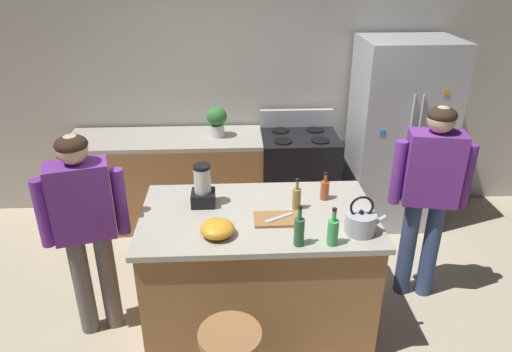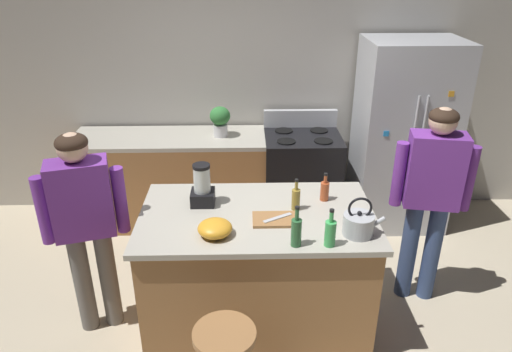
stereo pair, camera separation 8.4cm
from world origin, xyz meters
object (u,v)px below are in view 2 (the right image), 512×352
(person_by_sink_right, at_px, (431,189))
(blender_appliance, at_px, (202,188))
(bottle_vinegar, at_px, (296,198))
(person_by_island_left, at_px, (85,217))
(cutting_board, at_px, (275,219))
(kitchen_island, at_px, (257,269))
(potted_plant, at_px, (220,119))
(mixing_bowl, at_px, (215,228))
(refrigerator, at_px, (403,137))
(bottle_cooking_sauce, at_px, (325,190))
(bottle_olive_oil, at_px, (296,231))
(bottle_soda, at_px, (330,232))
(tea_kettle, at_px, (359,224))
(stove_range, at_px, (301,178))
(chef_knife, at_px, (278,218))

(person_by_sink_right, xyz_separation_m, blender_appliance, (-1.71, -0.11, 0.09))
(bottle_vinegar, bearing_deg, person_by_island_left, -177.07)
(blender_appliance, xyz_separation_m, cutting_board, (0.51, -0.26, -0.12))
(kitchen_island, xyz_separation_m, potted_plant, (-0.32, 1.55, 0.65))
(person_by_island_left, distance_m, mixing_bowl, 0.95)
(refrigerator, relative_size, bottle_cooking_sauce, 8.74)
(person_by_island_left, bearing_deg, person_by_sink_right, 6.47)
(blender_appliance, height_order, bottle_olive_oil, blender_appliance)
(person_by_island_left, xyz_separation_m, bottle_soda, (1.63, -0.39, 0.10))
(bottle_olive_oil, xyz_separation_m, bottle_vinegar, (0.04, 0.46, -0.02))
(cutting_board, bearing_deg, potted_plant, 104.87)
(kitchen_island, relative_size, cutting_board, 5.49)
(person_by_sink_right, xyz_separation_m, tea_kettle, (-0.67, -0.55, 0.04))
(bottle_soda, xyz_separation_m, tea_kettle, (0.21, 0.12, -0.02))
(mixing_bowl, bearing_deg, bottle_olive_oil, -14.37)
(stove_range, distance_m, mixing_bowl, 2.02)
(kitchen_island, xyz_separation_m, cutting_board, (0.12, -0.10, 0.48))
(refrigerator, xyz_separation_m, cutting_board, (-1.38, -1.60, 0.01))
(bottle_olive_oil, relative_size, bottle_cooking_sauce, 1.28)
(bottle_olive_oil, xyz_separation_m, bottle_cooking_sauce, (0.27, 0.59, -0.02))
(person_by_sink_right, height_order, cutting_board, person_by_sink_right)
(refrigerator, distance_m, mixing_bowl, 2.50)
(kitchen_island, distance_m, person_by_island_left, 1.28)
(bottle_olive_oil, distance_m, bottle_soda, 0.21)
(cutting_board, bearing_deg, person_by_island_left, 176.44)
(person_by_sink_right, distance_m, potted_plant, 2.09)
(blender_appliance, height_order, bottle_soda, blender_appliance)
(bottle_soda, bearing_deg, tea_kettle, 31.04)
(mixing_bowl, bearing_deg, refrigerator, 44.87)
(person_by_sink_right, relative_size, tea_kettle, 5.91)
(person_by_island_left, relative_size, cutting_board, 5.22)
(chef_knife, bearing_deg, tea_kettle, -49.30)
(person_by_sink_right, height_order, blender_appliance, person_by_sink_right)
(bottle_olive_oil, bearing_deg, person_by_island_left, 165.05)
(mixing_bowl, distance_m, tea_kettle, 0.93)
(refrigerator, distance_m, bottle_soda, 2.18)
(person_by_sink_right, xyz_separation_m, mixing_bowl, (-1.60, -0.53, 0.01))
(potted_plant, height_order, bottle_vinegar, potted_plant)
(person_by_sink_right, bearing_deg, tea_kettle, -141.00)
(potted_plant, distance_m, cutting_board, 1.71)
(kitchen_island, bearing_deg, bottle_olive_oil, -59.77)
(person_by_sink_right, height_order, bottle_cooking_sauce, person_by_sink_right)
(bottle_cooking_sauce, distance_m, mixing_bowl, 0.90)
(kitchen_island, distance_m, refrigerator, 2.17)
(kitchen_island, relative_size, person_by_island_left, 1.05)
(potted_plant, height_order, cutting_board, potted_plant)
(blender_appliance, distance_m, tea_kettle, 1.12)
(potted_plant, relative_size, chef_knife, 1.36)
(cutting_board, bearing_deg, bottle_soda, -43.15)
(blender_appliance, xyz_separation_m, bottle_cooking_sauce, (0.89, 0.04, -0.05))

